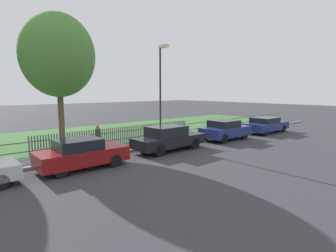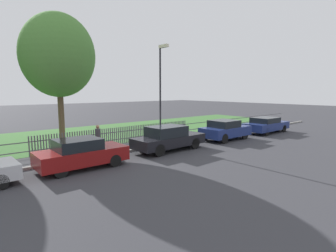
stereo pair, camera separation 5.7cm
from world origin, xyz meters
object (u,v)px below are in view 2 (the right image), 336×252
(tree_behind_motorcycle, at_px, (58,56))
(parked_car_white_van, at_px, (266,125))
(parked_car_red_compact, at_px, (225,130))
(pedestrian_near_fence, at_px, (98,137))
(street_lamp, at_px, (161,84))
(parked_car_navy_estate, at_px, (168,138))
(parked_car_black_saloon, at_px, (81,153))
(covered_motorcycle, at_px, (178,130))

(tree_behind_motorcycle, bearing_deg, parked_car_white_van, -19.80)
(parked_car_red_compact, bearing_deg, tree_behind_motorcycle, 151.72)
(parked_car_red_compact, xyz_separation_m, pedestrian_near_fence, (-8.56, 2.20, 0.15))
(street_lamp, bearing_deg, parked_car_navy_estate, -115.03)
(tree_behind_motorcycle, distance_m, pedestrian_near_fence, 5.56)
(parked_car_white_van, height_order, street_lamp, street_lamp)
(street_lamp, bearing_deg, pedestrian_near_fence, 171.78)
(parked_car_black_saloon, bearing_deg, parked_car_red_compact, 0.91)
(parked_car_black_saloon, xyz_separation_m, parked_car_navy_estate, (5.25, 0.18, 0.05))
(parked_car_red_compact, distance_m, parked_car_white_van, 5.17)
(parked_car_white_van, bearing_deg, tree_behind_motorcycle, 159.78)
(covered_motorcycle, height_order, tree_behind_motorcycle, tree_behind_motorcycle)
(covered_motorcycle, relative_size, tree_behind_motorcycle, 0.27)
(pedestrian_near_fence, distance_m, street_lamp, 5.09)
(pedestrian_near_fence, bearing_deg, parked_car_red_compact, 12.72)
(parked_car_black_saloon, relative_size, tree_behind_motorcycle, 0.48)
(covered_motorcycle, bearing_deg, pedestrian_near_fence, -178.92)
(parked_car_red_compact, bearing_deg, covered_motorcycle, 135.34)
(parked_car_black_saloon, xyz_separation_m, tree_behind_motorcycle, (0.92, 5.23, 4.84))
(covered_motorcycle, distance_m, pedestrian_near_fence, 6.18)
(pedestrian_near_fence, relative_size, street_lamp, 0.25)
(parked_car_black_saloon, relative_size, pedestrian_near_fence, 2.49)
(parked_car_navy_estate, xyz_separation_m, parked_car_red_compact, (5.21, -0.05, -0.01))
(parked_car_red_compact, height_order, parked_car_white_van, parked_car_red_compact)
(parked_car_black_saloon, height_order, covered_motorcycle, parked_car_black_saloon)
(street_lamp, bearing_deg, covered_motorcycle, 19.02)
(parked_car_black_saloon, relative_size, parked_car_red_compact, 1.02)
(pedestrian_near_fence, bearing_deg, tree_behind_motorcycle, 136.09)
(parked_car_white_van, relative_size, pedestrian_near_fence, 2.89)
(parked_car_white_van, bearing_deg, parked_car_red_compact, 177.33)
(parked_car_navy_estate, bearing_deg, street_lamp, 63.35)
(parked_car_black_saloon, bearing_deg, pedestrian_near_fence, 50.90)
(tree_behind_motorcycle, bearing_deg, parked_car_black_saloon, -99.95)
(parked_car_black_saloon, height_order, pedestrian_near_fence, pedestrian_near_fence)
(parked_car_black_saloon, distance_m, parked_car_navy_estate, 5.26)
(parked_car_black_saloon, xyz_separation_m, parked_car_red_compact, (10.47, 0.13, 0.05))
(street_lamp, bearing_deg, tree_behind_motorcycle, 145.49)
(parked_car_white_van, bearing_deg, street_lamp, 168.92)
(covered_motorcycle, xyz_separation_m, tree_behind_motorcycle, (-7.17, 2.76, 4.86))
(tree_behind_motorcycle, xyz_separation_m, street_lamp, (5.07, -3.48, -1.65))
(parked_car_navy_estate, height_order, covered_motorcycle, parked_car_navy_estate)
(parked_car_black_saloon, xyz_separation_m, covered_motorcycle, (8.09, 2.47, -0.02))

